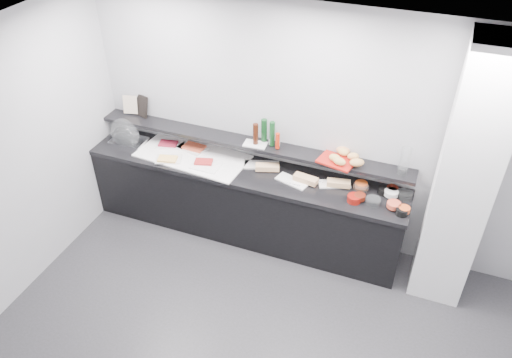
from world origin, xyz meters
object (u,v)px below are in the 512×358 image
(sandwich_plate_mid, at_px, (292,181))
(condiment_tray, at_px, (255,144))
(carafe, at_px, (405,161))
(cloche_base, at_px, (129,141))
(bread_tray, at_px, (337,161))
(framed_print, at_px, (140,105))

(sandwich_plate_mid, xyz_separation_m, condiment_tray, (-0.49, 0.17, 0.25))
(carafe, bearing_deg, condiment_tray, -179.10)
(cloche_base, xyz_separation_m, bread_tray, (2.46, 0.12, 0.24))
(cloche_base, height_order, carafe, carafe)
(condiment_tray, relative_size, carafe, 0.83)
(condiment_tray, xyz_separation_m, bread_tray, (0.90, -0.01, 0.00))
(framed_print, height_order, bread_tray, framed_print)
(sandwich_plate_mid, relative_size, framed_print, 1.36)
(bread_tray, relative_size, carafe, 1.22)
(cloche_base, distance_m, condiment_tray, 1.58)
(carafe, bearing_deg, sandwich_plate_mid, -169.54)
(sandwich_plate_mid, distance_m, carafe, 1.16)
(framed_print, distance_m, condiment_tray, 1.52)
(bread_tray, bearing_deg, sandwich_plate_mid, -145.93)
(cloche_base, xyz_separation_m, condiment_tray, (1.56, 0.13, 0.24))
(framed_print, relative_size, condiment_tray, 1.04)
(sandwich_plate_mid, distance_m, bread_tray, 0.51)
(bread_tray, bearing_deg, condiment_tray, -168.18)
(sandwich_plate_mid, distance_m, framed_print, 2.05)
(sandwich_plate_mid, relative_size, bread_tray, 0.96)
(sandwich_plate_mid, bearing_deg, carafe, 26.48)
(bread_tray, bearing_deg, carafe, 15.14)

